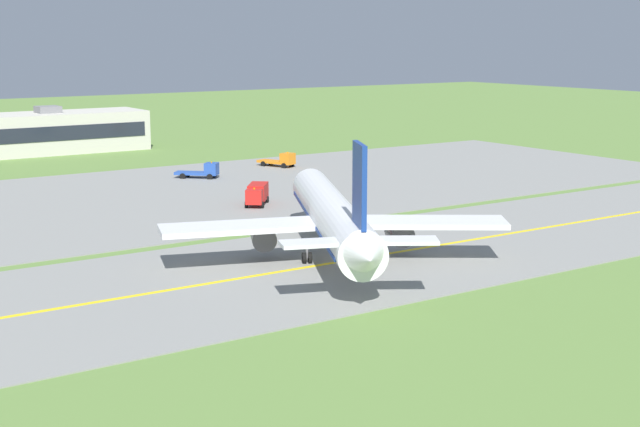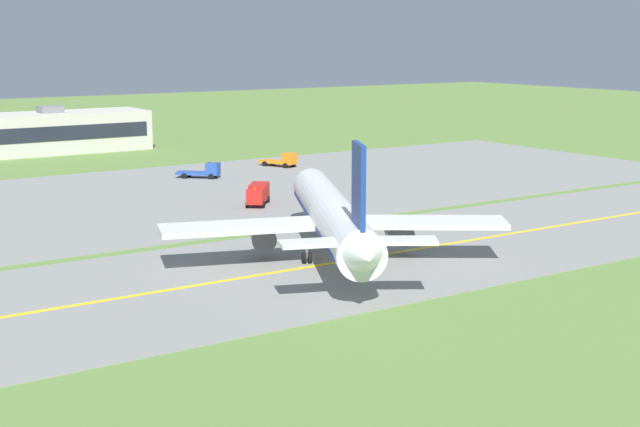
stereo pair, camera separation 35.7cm
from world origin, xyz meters
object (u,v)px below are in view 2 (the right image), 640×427
at_px(service_truck_baggage, 283,160).
at_px(service_truck_catering, 258,193).
at_px(airplane_lead, 333,216).
at_px(service_truck_fuel, 205,171).

distance_m(service_truck_baggage, service_truck_catering, 33.80).
bearing_deg(service_truck_catering, service_truck_baggage, 53.18).
bearing_deg(airplane_lead, service_truck_baggage, 62.77).
distance_m(service_truck_baggage, service_truck_fuel, 16.26).
bearing_deg(service_truck_fuel, service_truck_baggage, 13.20).
relative_size(airplane_lead, service_truck_catering, 6.20).
bearing_deg(airplane_lead, service_truck_catering, 73.79).
xyz_separation_m(service_truck_baggage, service_truck_fuel, (-15.84, -3.71, 0.00)).
relative_size(service_truck_baggage, service_truck_fuel, 1.11).
distance_m(airplane_lead, service_truck_fuel, 53.27).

